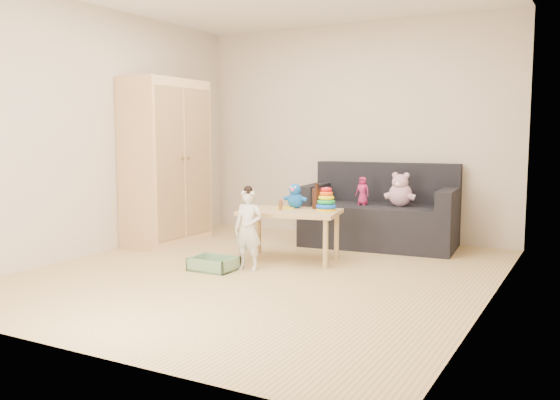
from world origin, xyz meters
The scene contains 13 objects.
room centered at (0.00, 0.00, 1.30)m, with size 4.50×4.50×4.50m.
wardrobe centered at (-1.73, 0.76, 0.94)m, with size 0.52×1.05×1.89m, color #E6B37E.
sofa centered at (0.52, 1.74, 0.24)m, with size 1.68×0.84×0.47m, color black.
play_table centered at (-0.02, 0.59, 0.25)m, with size 0.97×0.61×0.51m, color tan.
storage_bin centered at (-0.45, -0.14, 0.06)m, with size 0.41×0.31×0.12m, color gray, non-canonical shape.
toddler centered at (-0.18, 0.04, 0.38)m, with size 0.28×0.19×0.75m, color silver.
pink_bear centered at (0.76, 1.73, 0.63)m, with size 0.28×0.24×0.32m, color #C792A8, non-canonical shape.
doll centered at (0.35, 1.64, 0.63)m, with size 0.16×0.11×0.31m, color #B7225C.
ring_stacker centered at (0.31, 0.73, 0.60)m, with size 0.20×0.20×0.23m.
brown_bottle centered at (0.17, 0.82, 0.62)m, with size 0.09×0.09×0.26m.
blue_plush centered at (-0.06, 0.78, 0.64)m, with size 0.21×0.17×0.26m, color blue, non-canonical shape.
wooden_figure centered at (-0.09, 0.53, 0.57)m, with size 0.05×0.04×0.12m, color brown, non-canonical shape.
yellow_book centered at (-0.13, 0.73, 0.52)m, with size 0.18×0.18×0.01m, color yellow.
Camera 1 is at (2.70, -4.62, 1.28)m, focal length 38.00 mm.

